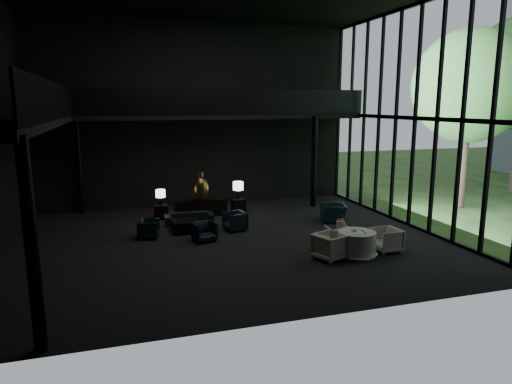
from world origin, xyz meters
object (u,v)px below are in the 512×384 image
object	(u,v)px
console	(201,208)
side_table_right	(238,206)
lounge_armchair_east	(235,220)
window_armchair	(334,210)
dining_table	(356,245)
sofa	(189,216)
child	(341,224)
lounge_armchair_west	(149,229)
dining_chair_north	(338,236)
bronze_urn	(201,188)
lounge_armchair_south	(204,232)
coffee_table	(186,226)
dining_chair_east	(386,238)
table_lamp_left	(160,194)
table_lamp_right	(238,187)
side_table_left	(161,212)
dining_chair_west	(330,244)

from	to	relation	value
console	side_table_right	size ratio (longest dim) A/B	3.50
lounge_armchair_east	window_armchair	size ratio (longest dim) A/B	0.74
dining_table	sofa	bearing A→B (deg)	129.44
window_armchair	child	distance (m)	3.25
lounge_armchair_west	child	world-z (taller)	child
side_table_right	dining_chair_north	distance (m)	5.67
bronze_urn	lounge_armchair_south	distance (m)	3.47
lounge_armchair_south	coffee_table	size ratio (longest dim) A/B	0.69
dining_table	child	bearing A→B (deg)	92.29
lounge_armchair_east	dining_chair_north	xyz separation A→B (m)	(2.71, -2.80, -0.03)
lounge_armchair_west	lounge_armchair_east	distance (m)	3.05
dining_chair_east	child	world-z (taller)	child
side_table_right	dining_table	world-z (taller)	dining_table
window_armchair	dining_table	distance (m)	4.14
lounge_armchair_east	dining_chair_east	bearing A→B (deg)	35.29
dining_table	dining_chair_north	xyz separation A→B (m)	(-0.09, 1.00, 0.01)
lounge_armchair_east	dining_table	size ratio (longest dim) A/B	0.57
lounge_armchair_east	window_armchair	distance (m)	4.02
table_lamp_left	dining_table	world-z (taller)	table_lamp_left
sofa	coffee_table	bearing A→B (deg)	77.02
child	table_lamp_right	bearing A→B (deg)	-69.83
lounge_armchair_west	coffee_table	world-z (taller)	lounge_armchair_west
console	side_table_right	distance (m)	1.60
table_lamp_right	child	size ratio (longest dim) A/B	1.24
window_armchair	lounge_armchair_west	bearing A→B (deg)	-71.75
side_table_left	dining_chair_east	size ratio (longest dim) A/B	0.69
bronze_urn	table_lamp_right	size ratio (longest dim) A/B	1.62
window_armchair	table_lamp_right	bearing A→B (deg)	-110.21
dining_chair_north	dining_chair_east	distance (m)	1.49
console	side_table_left	bearing A→B (deg)	-179.89
console	window_armchair	distance (m)	5.35
lounge_armchair_west	coffee_table	size ratio (longest dim) A/B	0.65
table_lamp_left	dining_table	size ratio (longest dim) A/B	0.49
window_armchair	coffee_table	xyz separation A→B (m)	(-5.75, 0.18, -0.22)
side_table_right	coffee_table	distance (m)	3.35
bronze_urn	coffee_table	world-z (taller)	bronze_urn
bronze_urn	dining_table	world-z (taller)	bronze_urn
console	table_lamp_right	xyz separation A→B (m)	(1.60, 0.06, 0.79)
window_armchair	child	size ratio (longest dim) A/B	1.68
dining_chair_east	dining_chair_north	bearing A→B (deg)	-129.53
table_lamp_left	dining_chair_north	world-z (taller)	table_lamp_left
dining_chair_west	side_table_right	bearing A→B (deg)	-12.18
side_table_right	table_lamp_right	world-z (taller)	table_lamp_right
bronze_urn	side_table_right	xyz separation A→B (m)	(1.60, 0.20, -0.87)
bronze_urn	child	size ratio (longest dim) A/B	2.01
side_table_left	dining_chair_north	size ratio (longest dim) A/B	0.85
lounge_armchair_south	dining_table	world-z (taller)	dining_table
console	dining_table	world-z (taller)	dining_table
dining_chair_north	child	world-z (taller)	child
sofa	child	xyz separation A→B (m)	(4.22, -4.20, 0.42)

